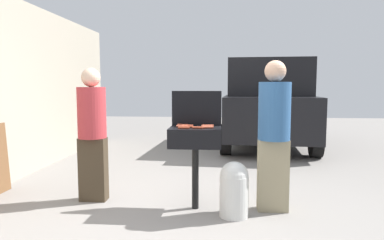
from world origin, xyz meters
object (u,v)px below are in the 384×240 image
object	(u,v)px
person_right	(274,130)
parked_minivan	(266,103)
hot_dog_3	(207,126)
hot_dog_6	(182,126)
person_left	(92,130)
hot_dog_8	(188,126)
bbq_grill	(195,140)
hot_dog_7	(184,128)
hot_dog_2	(208,127)
hot_dog_4	(208,126)
propane_tank	(234,188)
hot_dog_5	(183,125)
hot_dog_1	(198,128)
hot_dog_0	(188,127)

from	to	relation	value
person_right	parked_minivan	bearing A→B (deg)	-95.89
hot_dog_3	hot_dog_6	xyz separation A→B (m)	(-0.29, -0.03, 0.00)
hot_dog_6	person_left	size ratio (longest dim) A/B	0.08
hot_dog_8	bbq_grill	bearing A→B (deg)	-39.41
hot_dog_7	parked_minivan	size ratio (longest dim) A/B	0.03
hot_dog_2	hot_dog_6	xyz separation A→B (m)	(-0.30, 0.08, 0.00)
hot_dog_4	hot_dog_8	distance (m)	0.24
hot_dog_2	propane_tank	xyz separation A→B (m)	(0.30, -0.15, -0.65)
hot_dog_5	hot_dog_6	world-z (taller)	same
hot_dog_4	person_left	bearing A→B (deg)	175.75
hot_dog_4	propane_tank	xyz separation A→B (m)	(0.30, -0.31, -0.65)
propane_tank	parked_minivan	bearing A→B (deg)	78.75
hot_dog_6	hot_dog_8	distance (m)	0.09
parked_minivan	bbq_grill	bearing A→B (deg)	77.09
propane_tank	hot_dog_1	bearing A→B (deg)	164.27
hot_dog_4	person_right	size ratio (longest dim) A/B	0.08
hot_dog_2	hot_dog_4	world-z (taller)	same
hot_dog_5	hot_dog_1	bearing A→B (deg)	-50.08
hot_dog_0	person_left	world-z (taller)	person_left
hot_dog_0	person_right	world-z (taller)	person_right
hot_dog_8	hot_dog_2	bearing A→B (deg)	-31.60
hot_dog_1	propane_tank	xyz separation A→B (m)	(0.41, -0.11, -0.65)
propane_tank	hot_dog_8	bearing A→B (deg)	150.84
parked_minivan	hot_dog_5	bearing A→B (deg)	74.84
hot_dog_6	bbq_grill	bearing A→B (deg)	-5.35
person_left	hot_dog_6	bearing A→B (deg)	4.43
hot_dog_0	hot_dog_4	xyz separation A→B (m)	(0.23, 0.11, 0.00)
hot_dog_1	hot_dog_5	xyz separation A→B (m)	(-0.20, 0.24, 0.00)
hot_dog_3	parked_minivan	distance (m)	4.79
hot_dog_4	parked_minivan	bearing A→B (deg)	74.48
hot_dog_2	person_left	distance (m)	1.47
hot_dog_4	hot_dog_7	bearing A→B (deg)	-141.25
hot_dog_5	parked_minivan	xyz separation A→B (m)	(1.57, 4.53, 0.05)
bbq_grill	hot_dog_5	distance (m)	0.26
hot_dog_5	parked_minivan	size ratio (longest dim) A/B	0.03
hot_dog_7	propane_tank	bearing A→B (deg)	-9.59
hot_dog_1	person_right	xyz separation A→B (m)	(0.86, 0.12, -0.04)
hot_dog_1	hot_dog_4	bearing A→B (deg)	61.45
person_left	hot_dog_2	bearing A→B (deg)	3.00
hot_dog_5	parked_minivan	distance (m)	4.80
bbq_grill	hot_dog_6	distance (m)	0.23
hot_dog_4	hot_dog_1	bearing A→B (deg)	-118.55
bbq_grill	hot_dog_1	bearing A→B (deg)	-69.82
hot_dog_0	hot_dog_4	distance (m)	0.26
hot_dog_3	person_left	bearing A→B (deg)	174.22
hot_dog_3	hot_dog_4	xyz separation A→B (m)	(0.01, 0.04, 0.00)
hot_dog_3	parked_minivan	bearing A→B (deg)	74.45
hot_dog_8	parked_minivan	bearing A→B (deg)	71.72
hot_dog_5	hot_dog_8	xyz separation A→B (m)	(0.06, -0.05, 0.00)
hot_dog_4	hot_dog_5	distance (m)	0.31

